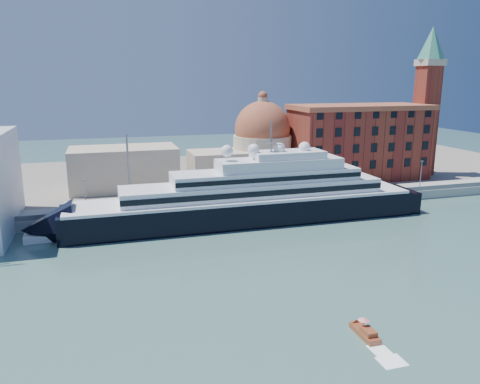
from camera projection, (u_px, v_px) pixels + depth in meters
name	position (u px, v px, depth m)	size (l,w,h in m)	color
ground	(252.00, 259.00, 87.76)	(400.00, 400.00, 0.00)	#365E5B
quay	(211.00, 207.00, 119.17)	(180.00, 10.00, 2.50)	gray
land	(184.00, 176.00, 157.46)	(260.00, 72.00, 2.00)	slate
quay_fence	(215.00, 204.00, 114.54)	(180.00, 0.10, 1.20)	slate
superyacht	(234.00, 203.00, 108.94)	(93.05, 12.90, 27.81)	black
service_barge	(56.00, 235.00, 98.76)	(12.13, 4.75, 2.68)	white
water_taxi	(365.00, 332.00, 61.39)	(1.77, 5.25, 2.49)	maroon
warehouse	(358.00, 141.00, 147.27)	(43.00, 19.00, 23.25)	maroon
campanile	(427.00, 92.00, 150.34)	(8.40, 8.40, 47.00)	maroon
church	(213.00, 154.00, 140.76)	(66.00, 18.00, 25.50)	beige
lamp_posts	(160.00, 178.00, 112.06)	(120.80, 2.40, 18.00)	slate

